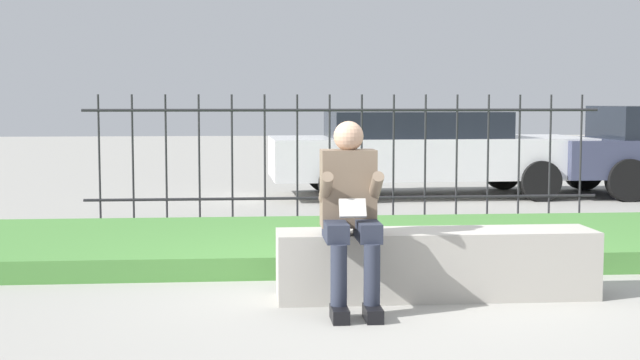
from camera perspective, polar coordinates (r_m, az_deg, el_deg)
ground_plane at (r=6.59m, az=5.61°, el=-7.51°), size 60.00×60.00×0.00m
stone_bench at (r=6.58m, az=7.43°, el=-5.56°), size 2.32×0.49×0.49m
person_seated_reader at (r=6.12m, az=1.93°, el=-1.65°), size 0.42×0.73×1.29m
grass_berm at (r=8.48m, az=3.18°, el=-4.01°), size 8.02×2.55×0.19m
iron_fence at (r=10.37m, az=1.65°, el=1.50°), size 6.02×0.03×1.51m
car_parked_center at (r=13.45m, az=6.70°, el=1.89°), size 4.72×2.00×1.27m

